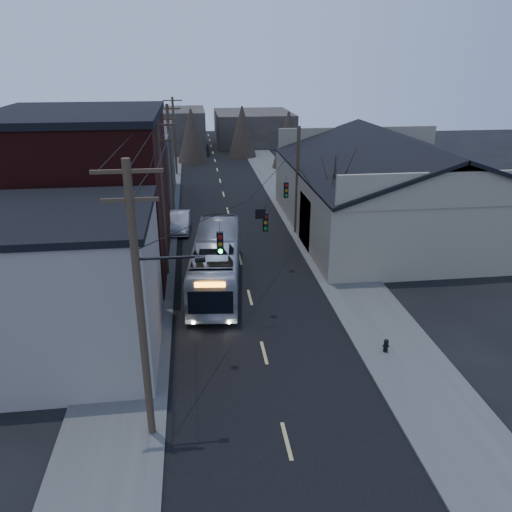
{
  "coord_description": "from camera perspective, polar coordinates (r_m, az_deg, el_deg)",
  "views": [
    {
      "loc": [
        -2.98,
        -12.43,
        13.37
      ],
      "look_at": [
        0.26,
        13.13,
        3.0
      ],
      "focal_mm": 35.0,
      "sensor_mm": 36.0,
      "label": 1
    }
  ],
  "objects": [
    {
      "name": "sidewalk_right",
      "position": [
        45.47,
        5.16,
        4.81
      ],
      "size": [
        4.0,
        110.0,
        0.12
      ],
      "primitive_type": "cube",
      "color": "#474744",
      "rests_on": "ground"
    },
    {
      "name": "parked_car",
      "position": [
        41.3,
        -8.72,
        3.88
      ],
      "size": [
        1.79,
        4.65,
        1.51
      ],
      "primitive_type": "imported",
      "rotation": [
        0.0,
        0.0,
        -0.04
      ],
      "color": "#A7A9AE",
      "rests_on": "ground"
    },
    {
      "name": "fire_hydrant",
      "position": [
        25.07,
        14.63,
        -9.81
      ],
      "size": [
        0.33,
        0.23,
        0.68
      ],
      "rotation": [
        0.0,
        0.0,
        -0.25
      ],
      "color": "black",
      "rests_on": "sidewalk_right"
    },
    {
      "name": "sidewalk_left",
      "position": [
        44.6,
        -11.44,
        4.12
      ],
      "size": [
        4.0,
        110.0,
        0.12
      ],
      "primitive_type": "cube",
      "color": "#474744",
      "rests_on": "ground"
    },
    {
      "name": "building_left_far",
      "position": [
        49.85,
        -14.81,
        9.79
      ],
      "size": [
        9.0,
        14.0,
        7.0
      ],
      "primitive_type": "cube",
      "color": "#312B27",
      "rests_on": "ground"
    },
    {
      "name": "building_brick",
      "position": [
        34.22,
        -18.95,
        6.57
      ],
      "size": [
        10.0,
        12.0,
        10.0
      ],
      "primitive_type": "cube",
      "color": "black",
      "rests_on": "ground"
    },
    {
      "name": "building_far_right",
      "position": [
        83.74,
        -0.32,
        14.47
      ],
      "size": [
        12.0,
        14.0,
        5.0
      ],
      "primitive_type": "cube",
      "color": "#312B27",
      "rests_on": "ground"
    },
    {
      "name": "building_far_left",
      "position": [
        78.18,
        -9.66,
        14.01
      ],
      "size": [
        10.0,
        12.0,
        6.0
      ],
      "primitive_type": "cube",
      "color": "#312B27",
      "rests_on": "ground"
    },
    {
      "name": "bus",
      "position": [
        30.83,
        -4.56,
        -0.58
      ],
      "size": [
        3.86,
        11.72,
        3.21
      ],
      "primitive_type": "imported",
      "rotation": [
        0.0,
        0.0,
        3.04
      ],
      "color": "#A7ACB3",
      "rests_on": "ground"
    },
    {
      "name": "road_surface",
      "position": [
        44.58,
        -3.06,
        4.46
      ],
      "size": [
        9.0,
        110.0,
        0.02
      ],
      "primitive_type": "cube",
      "color": "black",
      "rests_on": "ground"
    },
    {
      "name": "utility_lines",
      "position": [
        37.52,
        -7.32,
        8.79
      ],
      "size": [
        11.24,
        45.28,
        10.5
      ],
      "color": "#382B1E",
      "rests_on": "ground"
    },
    {
      "name": "building_clapboard",
      "position": [
        24.35,
        -20.89,
        -3.54
      ],
      "size": [
        8.0,
        8.0,
        7.0
      ],
      "primitive_type": "cube",
      "color": "gray",
      "rests_on": "ground"
    },
    {
      "name": "ground",
      "position": [
        18.5,
        4.76,
        -24.47
      ],
      "size": [
        160.0,
        160.0,
        0.0
      ],
      "primitive_type": "plane",
      "color": "black",
      "rests_on": "ground"
    },
    {
      "name": "bare_tree",
      "position": [
        35.17,
        8.76,
        5.54
      ],
      "size": [
        0.4,
        0.4,
        7.2
      ],
      "primitive_type": "cone",
      "color": "black",
      "rests_on": "ground"
    },
    {
      "name": "warehouse",
      "position": [
        42.07,
        15.47,
        6.43
      ],
      "size": [
        16.16,
        20.6,
        7.73
      ],
      "color": "gray",
      "rests_on": "ground"
    }
  ]
}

